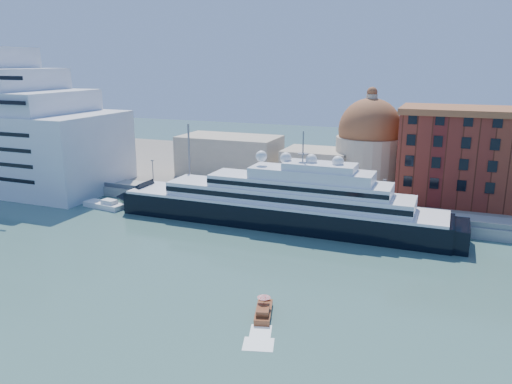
% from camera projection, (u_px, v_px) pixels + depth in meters
% --- Properties ---
extents(ground, '(400.00, 400.00, 0.00)m').
position_uv_depth(ground, '(199.00, 255.00, 95.41)').
color(ground, '#375F56').
rests_on(ground, ground).
extents(quay, '(180.00, 10.00, 2.50)m').
position_uv_depth(quay, '(262.00, 203.00, 125.66)').
color(quay, gray).
rests_on(quay, ground).
extents(land, '(260.00, 72.00, 2.00)m').
position_uv_depth(land, '(307.00, 172.00, 162.58)').
color(land, slate).
rests_on(land, ground).
extents(quay_fence, '(180.00, 0.10, 1.20)m').
position_uv_depth(quay_fence, '(256.00, 201.00, 121.14)').
color(quay_fence, slate).
rests_on(quay_fence, quay).
extents(superyacht, '(84.27, 11.68, 25.19)m').
position_uv_depth(superyacht, '(267.00, 205.00, 113.04)').
color(superyacht, black).
rests_on(superyacht, ground).
extents(service_barge, '(11.57, 5.19, 2.51)m').
position_uv_depth(service_barge, '(105.00, 205.00, 126.11)').
color(service_barge, white).
rests_on(service_barge, ground).
extents(water_taxi, '(3.97, 7.04, 3.18)m').
position_uv_depth(water_taxi, '(263.00, 311.00, 72.34)').
color(water_taxi, brown).
rests_on(water_taxi, ground).
extents(warehouse, '(43.00, 19.00, 23.25)m').
position_uv_depth(warehouse, '(491.00, 156.00, 120.07)').
color(warehouse, brown).
rests_on(warehouse, land).
extents(church, '(66.00, 18.00, 25.50)m').
position_uv_depth(church, '(313.00, 152.00, 142.25)').
color(church, beige).
rests_on(church, land).
extents(lamp_posts, '(120.80, 2.40, 18.00)m').
position_uv_depth(lamp_posts, '(214.00, 168.00, 126.46)').
color(lamp_posts, slate).
rests_on(lamp_posts, quay).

